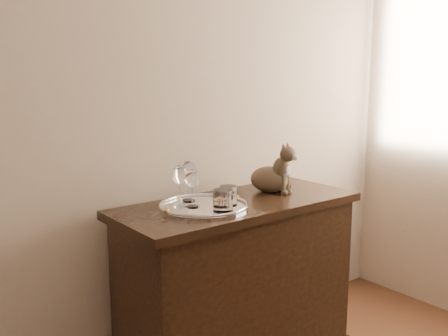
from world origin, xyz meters
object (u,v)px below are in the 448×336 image
at_px(sideboard, 238,286).
at_px(wine_glass_a, 180,186).
at_px(wine_glass_b, 188,181).
at_px(wine_glass_d, 192,188).
at_px(tumbler_b, 223,201).
at_px(tumbler_a, 228,196).
at_px(cat, 270,167).
at_px(tray, 204,207).

distance_m(sideboard, wine_glass_a, 0.60).
bearing_deg(wine_glass_a, wine_glass_b, 33.67).
xyz_separation_m(wine_glass_d, tumbler_b, (0.06, -0.15, -0.04)).
bearing_deg(wine_glass_b, tumbler_a, -62.67).
bearing_deg(tumbler_b, tumbler_a, 38.67).
distance_m(wine_glass_b, cat, 0.45).
distance_m(tray, wine_glass_d, 0.10).
distance_m(wine_glass_d, cat, 0.50).
xyz_separation_m(tray, tumbler_a, (0.09, -0.06, 0.05)).
height_order(tumbler_a, tumbler_b, tumbler_b).
distance_m(wine_glass_b, tumbler_a, 0.21).
height_order(sideboard, wine_glass_a, wine_glass_a).
xyz_separation_m(wine_glass_a, cat, (0.53, -0.02, 0.03)).
bearing_deg(cat, sideboard, 172.04).
xyz_separation_m(tumbler_b, cat, (0.44, 0.18, 0.07)).
bearing_deg(tumbler_a, wine_glass_d, 150.28).
distance_m(wine_glass_b, wine_glass_d, 0.11).
bearing_deg(wine_glass_d, wine_glass_b, 64.75).
height_order(tray, wine_glass_d, wine_glass_d).
xyz_separation_m(wine_glass_b, wine_glass_d, (-0.05, -0.10, -0.01)).
distance_m(tumbler_a, cat, 0.38).
height_order(sideboard, wine_glass_d, wine_glass_d).
bearing_deg(tray, cat, 6.17).
height_order(wine_glass_b, wine_glass_d, wine_glass_b).
bearing_deg(tumbler_a, tray, 146.55).
bearing_deg(cat, wine_glass_a, 158.38).
relative_size(wine_glass_b, wine_glass_d, 1.09).
relative_size(sideboard, wine_glass_b, 6.39).
height_order(tumbler_b, cat, cat).
height_order(sideboard, wine_glass_b, wine_glass_b).
relative_size(tumbler_a, tumbler_b, 0.92).
bearing_deg(wine_glass_d, wine_glass_a, 128.02).
bearing_deg(wine_glass_a, tumbler_a, -35.49).
height_order(wine_glass_d, cat, cat).
xyz_separation_m(wine_glass_b, cat, (0.45, -0.07, 0.03)).
bearing_deg(sideboard, wine_glass_b, 148.23).
xyz_separation_m(sideboard, tray, (-0.20, 0.00, 0.43)).
xyz_separation_m(tray, wine_glass_b, (-0.00, 0.12, 0.10)).
bearing_deg(wine_glass_d, cat, 3.42).
height_order(sideboard, tray, tray).
height_order(tray, wine_glass_b, wine_glass_b).
bearing_deg(cat, tumbler_a, 177.19).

